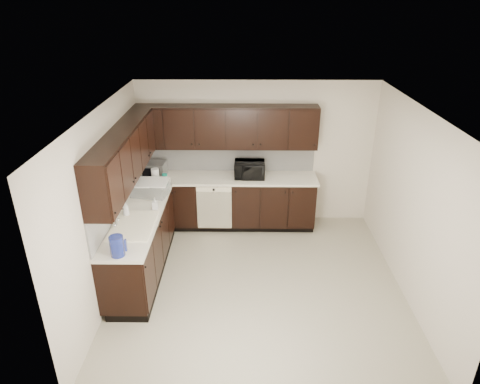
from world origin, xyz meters
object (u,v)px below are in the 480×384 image
Objects in this scene: microwave at (250,170)px; blue_pitcher at (117,246)px; sink at (134,230)px; storage_bin at (150,188)px; toaster_oven at (154,170)px.

microwave is 1.99× the size of blue_pitcher.
blue_pitcher is at bearing -91.06° from sink.
blue_pitcher is (-0.01, -0.69, 0.19)m from sink.
storage_bin is 1.69m from blue_pitcher.
toaster_oven is at bearing 96.94° from storage_bin.
toaster_oven is at bearing 91.58° from sink.
blue_pitcher is at bearing -91.74° from storage_bin.
toaster_oven is (-0.05, 1.71, 0.19)m from sink.
toaster_oven is at bearing -179.52° from microwave.
blue_pitcher is (-0.05, -1.69, 0.02)m from storage_bin.
toaster_oven is 1.58× the size of blue_pitcher.
storage_bin is at bearing -154.66° from microwave.
storage_bin is 2.07× the size of blue_pitcher.
toaster_oven is 0.71m from storage_bin.
storage_bin is (0.04, 1.00, 0.16)m from sink.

